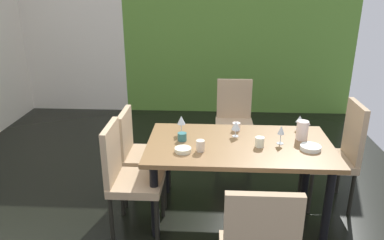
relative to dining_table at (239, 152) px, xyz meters
name	(u,v)px	position (x,y,z in m)	size (l,w,h in m)	color
ground_plane	(159,217)	(-0.72, -0.08, -0.65)	(5.42, 6.30, 0.02)	black
back_panel_interior	(70,28)	(-2.56, 3.02, 0.72)	(1.76, 0.10, 2.73)	silver
garden_window_panel	(239,29)	(0.16, 3.02, 0.72)	(3.67, 0.10, 2.73)	#5A8A33
dining_table	(239,152)	(0.00, 0.00, 0.00)	(1.63, 0.91, 0.73)	olive
chair_left_near	(127,173)	(-0.96, -0.26, -0.10)	(0.45, 0.44, 0.98)	tan
chair_left_far	(139,150)	(-0.95, 0.26, -0.12)	(0.45, 0.44, 0.92)	tan
chair_right_far	(339,151)	(0.96, 0.26, -0.08)	(0.44, 0.44, 1.04)	tan
chair_head_far	(234,117)	(0.02, 1.21, -0.10)	(0.44, 0.45, 0.98)	tan
wine_glass_north	(181,120)	(-0.53, 0.21, 0.22)	(0.08, 0.08, 0.17)	silver
wine_glass_near_shelf	(300,119)	(0.59, 0.37, 0.19)	(0.07, 0.07, 0.14)	silver
wine_glass_right	(281,131)	(0.36, 0.02, 0.21)	(0.06, 0.06, 0.17)	silver
wine_glass_south	(236,126)	(-0.03, 0.16, 0.19)	(0.08, 0.08, 0.15)	silver
serving_bowl_front	(311,148)	(0.59, -0.09, 0.11)	(0.18, 0.18, 0.04)	white
serving_bowl_left	(183,150)	(-0.48, -0.20, 0.11)	(0.14, 0.14, 0.04)	#EDECC8
cup_rear	(236,127)	(-0.01, 0.31, 0.13)	(0.07, 0.07, 0.08)	white
cup_west	(182,137)	(-0.51, 0.04, 0.12)	(0.08, 0.08, 0.07)	#2F6C70
cup_center	(260,142)	(0.17, -0.06, 0.13)	(0.08, 0.08, 0.09)	white
cup_near_window	(200,146)	(-0.34, -0.17, 0.14)	(0.07, 0.07, 0.10)	beige
pitcher_corner	(302,130)	(0.57, 0.13, 0.18)	(0.12, 0.10, 0.18)	#F4DED2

